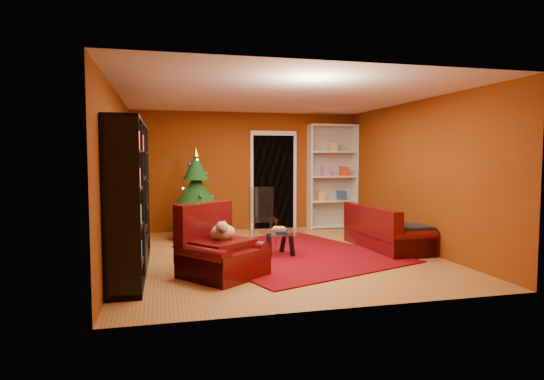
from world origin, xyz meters
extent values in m
cube|color=#A0662D|center=(0.00, 0.00, -0.03)|extent=(5.00, 5.50, 0.05)
cube|color=silver|center=(0.00, 0.00, 2.62)|extent=(5.00, 5.50, 0.05)
cube|color=#77330A|center=(0.00, 2.77, 1.30)|extent=(5.00, 0.05, 2.60)
cube|color=#77330A|center=(-2.52, 0.00, 1.30)|extent=(0.05, 5.50, 2.60)
cube|color=#77330A|center=(2.52, 0.00, 1.30)|extent=(0.05, 5.50, 2.60)
cube|color=#6A030A|center=(0.20, 0.01, 0.01)|extent=(3.78, 4.07, 0.02)
cube|color=#175D6B|center=(-1.20, 1.76, 0.13)|extent=(0.35, 0.35, 0.27)
cube|color=#287929|center=(-1.07, 1.91, 0.13)|extent=(0.30, 0.30, 0.26)
cube|color=#A33220|center=(-1.07, 2.59, 0.10)|extent=(0.24, 0.24, 0.20)
camera|label=1|loc=(-1.84, -7.19, 1.62)|focal=30.00mm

